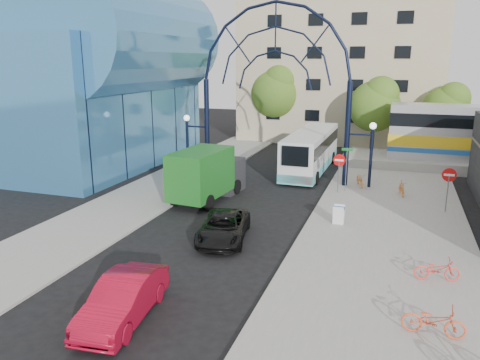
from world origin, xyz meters
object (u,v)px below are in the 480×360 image
(red_sedan, at_px, (123,299))
(bike_far_a, at_px, (437,269))
(bike_near_b, at_px, (402,188))
(tree_north_a, at_px, (376,104))
(do_not_enter_sign, at_px, (449,179))
(tree_north_b, at_px, (277,91))
(sandwich_board, at_px, (339,213))
(bike_far_c, at_px, (434,321))
(green_truck, at_px, (208,174))
(street_name_sign, at_px, (347,160))
(city_bus, at_px, (311,150))
(stop_sign, at_px, (339,164))
(bike_near_a, at_px, (360,180))
(black_suv, at_px, (224,227))
(tree_north_c, at_px, (447,107))
(gateway_arch, at_px, (275,56))

(red_sedan, height_order, bike_far_a, red_sedan)
(bike_near_b, bearing_deg, tree_north_a, 90.78)
(do_not_enter_sign, bearing_deg, tree_north_b, 126.74)
(sandwich_board, bearing_deg, bike_far_c, -66.41)
(sandwich_board, relative_size, green_truck, 0.15)
(street_name_sign, bearing_deg, bike_far_c, -74.39)
(sandwich_board, height_order, city_bus, city_bus)
(stop_sign, xyz_separation_m, city_bus, (-2.86, 6.02, -0.40))
(do_not_enter_sign, xyz_separation_m, bike_near_a, (-4.97, 4.00, -1.40))
(sandwich_board, distance_m, black_suv, 6.14)
(bike_far_a, bearing_deg, bike_near_b, -4.44)
(tree_north_c, relative_size, bike_far_c, 3.47)
(street_name_sign, relative_size, city_bus, 0.25)
(street_name_sign, relative_size, tree_north_a, 0.40)
(green_truck, bearing_deg, tree_north_b, 98.64)
(tree_north_c, bearing_deg, bike_near_b, -102.76)
(tree_north_b, bearing_deg, bike_near_a, -58.13)
(tree_north_b, relative_size, bike_far_a, 4.71)
(gateway_arch, bearing_deg, tree_north_a, 62.83)
(stop_sign, relative_size, tree_north_b, 0.31)
(gateway_arch, xyz_separation_m, do_not_enter_sign, (11.00, -4.00, -6.58))
(gateway_arch, distance_m, stop_sign, 8.37)
(tree_north_a, bearing_deg, street_name_sign, -93.96)
(tree_north_a, relative_size, green_truck, 1.07)
(sandwich_board, relative_size, tree_north_c, 0.15)
(do_not_enter_sign, xyz_separation_m, bike_far_c, (-1.37, -13.26, -1.36))
(gateway_arch, xyz_separation_m, bike_near_b, (8.65, -1.39, -7.97))
(sandwich_board, distance_m, bike_near_b, 7.30)
(stop_sign, distance_m, red_sedan, 18.01)
(bike_far_c, bearing_deg, stop_sign, 19.41)
(red_sedan, bearing_deg, tree_north_a, 72.69)
(street_name_sign, distance_m, green_truck, 8.93)
(sandwich_board, relative_size, bike_near_a, 0.57)
(tree_north_b, xyz_separation_m, green_truck, (1.26, -21.61, -3.67))
(stop_sign, height_order, bike_far_c, stop_sign)
(stop_sign, distance_m, green_truck, 8.29)
(do_not_enter_sign, relative_size, tree_north_c, 0.38)
(tree_north_a, height_order, red_sedan, tree_north_a)
(red_sedan, relative_size, bike_far_c, 2.37)
(stop_sign, height_order, tree_north_b, tree_north_b)
(sandwich_board, xyz_separation_m, bike_near_b, (3.05, 6.63, -0.15))
(sandwich_board, height_order, tree_north_c, tree_north_c)
(street_name_sign, bearing_deg, green_truck, -151.27)
(bike_near_b, bearing_deg, bike_far_a, -93.57)
(do_not_enter_sign, relative_size, city_bus, 0.22)
(green_truck, xyz_separation_m, red_sedan, (2.66, -13.64, -0.87))
(sandwich_board, xyz_separation_m, bike_far_a, (4.38, -5.20, -0.18))
(do_not_enter_sign, height_order, bike_far_a, do_not_enter_sign)
(do_not_enter_sign, height_order, bike_near_a, do_not_enter_sign)
(street_name_sign, distance_m, bike_far_c, 16.53)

